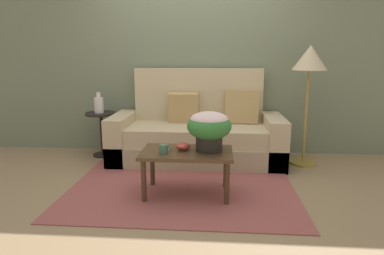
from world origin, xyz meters
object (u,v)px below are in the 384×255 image
at_px(coffee_table, 187,157).
at_px(potted_plant, 209,127).
at_px(floor_lamp, 310,66).
at_px(coffee_mug, 164,149).
at_px(side_table, 101,126).
at_px(table_vase, 99,104).
at_px(couch, 198,134).
at_px(snack_bowl, 183,146).

distance_m(coffee_table, potted_plant, 0.37).
xyz_separation_m(floor_lamp, coffee_mug, (-1.58, -1.16, -0.74)).
relative_size(coffee_table, side_table, 1.46).
bearing_deg(table_vase, coffee_mug, -50.43).
xyz_separation_m(side_table, table_vase, (-0.01, -0.02, 0.30)).
xyz_separation_m(side_table, floor_lamp, (2.64, -0.15, 0.81)).
distance_m(couch, coffee_table, 1.14).
bearing_deg(couch, table_vase, 177.51).
relative_size(potted_plant, coffee_mug, 3.49).
distance_m(couch, snack_bowl, 1.11).
height_order(coffee_table, snack_bowl, snack_bowl).
bearing_deg(coffee_table, coffee_mug, -153.53).
distance_m(potted_plant, coffee_mug, 0.48).
bearing_deg(potted_plant, coffee_table, -169.79).
xyz_separation_m(floor_lamp, snack_bowl, (-1.41, -1.03, -0.74)).
height_order(couch, floor_lamp, floor_lamp).
xyz_separation_m(snack_bowl, table_vase, (-1.24, 1.16, 0.22)).
bearing_deg(coffee_mug, potted_plant, 18.63).
bearing_deg(snack_bowl, couch, 86.07).
bearing_deg(floor_lamp, coffee_table, -142.29).
bearing_deg(couch, side_table, 176.80).
bearing_deg(coffee_table, floor_lamp, 37.71).
bearing_deg(table_vase, floor_lamp, -2.88).
bearing_deg(side_table, potted_plant, -38.44).
xyz_separation_m(couch, potted_plant, (0.18, -1.10, 0.34)).
xyz_separation_m(couch, table_vase, (-1.31, 0.06, 0.37)).
height_order(side_table, coffee_mug, side_table).
height_order(coffee_mug, snack_bowl, coffee_mug).
distance_m(coffee_table, floor_lamp, 1.93).
height_order(couch, side_table, couch).
bearing_deg(coffee_table, potted_plant, 10.21).
height_order(coffee_table, table_vase, table_vase).
relative_size(snack_bowl, table_vase, 0.52).
bearing_deg(coffee_table, side_table, 136.28).
bearing_deg(floor_lamp, couch, 176.74).
xyz_separation_m(potted_plant, table_vase, (-1.49, 1.16, 0.03)).
xyz_separation_m(coffee_table, coffee_mug, (-0.21, -0.10, 0.11)).
distance_m(couch, coffee_mug, 1.27).
bearing_deg(table_vase, potted_plant, -37.82).
xyz_separation_m(coffee_table, snack_bowl, (-0.04, 0.03, 0.10)).
bearing_deg(snack_bowl, side_table, 136.18).
height_order(potted_plant, snack_bowl, potted_plant).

